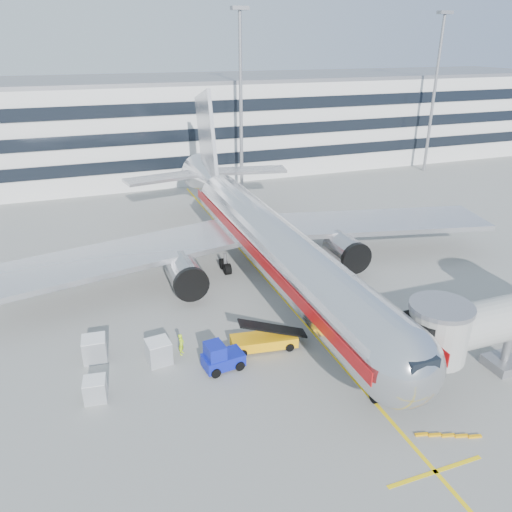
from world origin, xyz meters
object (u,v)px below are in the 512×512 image
object	(u,v)px
main_jet	(264,236)
belt_loader	(264,340)
cargo_container_front	(159,351)
baggage_tug	(221,357)
cargo_container_right	(95,348)
ramp_worker	(181,344)
cargo_container_left	(95,389)

from	to	relation	value
main_jet	belt_loader	bearing A→B (deg)	-110.93
main_jet	cargo_container_front	xyz separation A→B (m)	(-12.10, -10.64, -3.37)
main_jet	baggage_tug	bearing A→B (deg)	-122.28
cargo_container_right	ramp_worker	bearing A→B (deg)	-14.62
cargo_container_left	ramp_worker	bearing A→B (deg)	25.79
main_jet	cargo_container_left	bearing A→B (deg)	-141.39
main_jet	belt_loader	world-z (taller)	main_jet
cargo_container_front	ramp_worker	bearing A→B (deg)	12.37
main_jet	cargo_container_front	size ratio (longest dim) A/B	28.68
ramp_worker	cargo_container_front	bearing A→B (deg)	130.53
baggage_tug	ramp_worker	xyz separation A→B (m)	(-2.20, 2.69, -0.08)
cargo_container_front	ramp_worker	distance (m)	1.77
main_jet	cargo_container_front	world-z (taller)	main_jet
cargo_container_right	cargo_container_front	size ratio (longest dim) A/B	0.99
ramp_worker	main_jet	bearing A→B (deg)	-17.17
baggage_tug	cargo_container_right	xyz separation A→B (m)	(-8.19, 4.25, -0.04)
belt_loader	cargo_container_front	world-z (taller)	belt_loader
main_jet	baggage_tug	world-z (taller)	main_jet
cargo_container_left	ramp_worker	size ratio (longest dim) A/B	0.93
main_jet	cargo_container_left	xyz separation A→B (m)	(-16.63, -13.28, -3.49)
main_jet	belt_loader	distance (m)	12.92
cargo_container_left	main_jet	bearing A→B (deg)	38.61
belt_loader	cargo_container_front	distance (m)	7.73
baggage_tug	cargo_container_left	distance (m)	8.46
cargo_container_left	cargo_container_front	world-z (taller)	cargo_container_front
belt_loader	cargo_container_left	distance (m)	12.31
main_jet	baggage_tug	xyz separation A→B (m)	(-8.18, -12.95, -3.32)
main_jet	cargo_container_front	bearing A→B (deg)	-138.69
baggage_tug	cargo_container_front	world-z (taller)	baggage_tug
cargo_container_left	belt_loader	bearing A→B (deg)	7.82
main_jet	cargo_container_right	distance (m)	18.84
cargo_container_left	cargo_container_right	world-z (taller)	cargo_container_right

